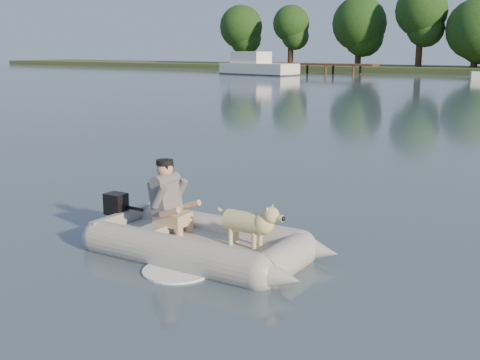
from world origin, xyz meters
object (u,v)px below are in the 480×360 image
Objects in this scene: dock at (295,68)px; dog at (245,226)px; dinghy at (204,215)px; man at (167,195)px; cabin_cruiser at (258,63)px.

dock is 57.99m from dog.
dock is 57.78m from dinghy.
dock is 57.46m from man.
dog is at bearing -47.64° from cabin_cruiser.
cabin_cruiser is (-27.26, 45.40, 0.59)m from dinghy.
cabin_cruiser is (-0.86, -5.99, 0.61)m from dock.
dog is (0.59, 0.07, -0.06)m from dinghy.
man is 1.16× the size of dog.
man is at bearing 180.00° from dog.
man is (-0.64, 0.03, 0.17)m from dinghy.
dog is at bearing -62.26° from dock.
dinghy is 4.17× the size of man.
cabin_cruiser is (-26.62, 45.37, 0.41)m from man.
dog is at bearing -0.00° from man.
cabin_cruiser reaches higher than dog.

